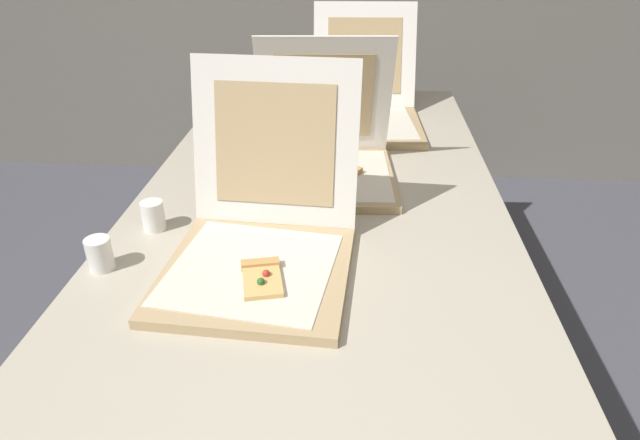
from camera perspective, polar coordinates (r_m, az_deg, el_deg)
The scene contains 7 objects.
table at distance 1.44m, azimuth -0.31°, elevation -0.35°, with size 0.99×2.21×0.75m.
pizza_box_front at distance 1.18m, azimuth -6.25°, elevation -2.29°, with size 0.41×0.50×0.40m.
pizza_box_middle at distance 1.57m, azimuth 0.63°, elevation 6.30°, with size 0.41×0.42×0.39m.
pizza_box_back at distance 2.00m, azimuth 4.75°, elevation 11.44°, with size 0.41×0.55×0.38m.
cup_white_near_left at distance 1.26m, azimuth -22.06°, elevation -3.31°, with size 0.05×0.05×0.07m, color white.
cup_white_near_center at distance 1.37m, azimuth -17.05°, elevation 0.44°, with size 0.05×0.05×0.07m, color white.
cup_white_far at distance 1.77m, azimuth -8.05°, elevation 8.18°, with size 0.05×0.05×0.07m, color white.
Camera 1 is at (0.10, -0.64, 1.43)m, focal length 30.60 mm.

